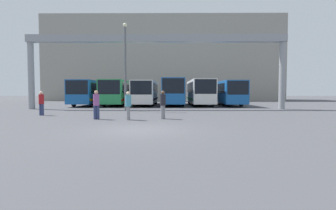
% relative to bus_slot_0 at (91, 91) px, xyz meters
% --- Properties ---
extents(ground_plane, '(200.00, 200.00, 0.00)m').
position_rel_bus_slot_0_xyz_m(ground_plane, '(8.54, -21.13, -1.74)').
color(ground_plane, '#47474C').
extents(building_backdrop, '(45.97, 12.00, 16.18)m').
position_rel_bus_slot_0_xyz_m(building_backdrop, '(8.54, 22.20, 6.35)').
color(building_backdrop, gray).
rests_on(building_backdrop, ground).
extents(overhead_gantry, '(25.14, 0.80, 7.21)m').
position_rel_bus_slot_0_xyz_m(overhead_gantry, '(8.54, -7.03, 4.22)').
color(overhead_gantry, gray).
rests_on(overhead_gantry, ground).
extents(bus_slot_0, '(2.63, 10.02, 3.02)m').
position_rel_bus_slot_0_xyz_m(bus_slot_0, '(0.00, 0.00, 0.00)').
color(bus_slot_0, '#1959A5').
rests_on(bus_slot_0, ground).
extents(bus_slot_1, '(2.60, 11.08, 3.04)m').
position_rel_bus_slot_0_xyz_m(bus_slot_1, '(3.41, 0.53, 0.02)').
color(bus_slot_1, '#268C4C').
rests_on(bus_slot_1, ground).
extents(bus_slot_2, '(2.51, 11.76, 2.98)m').
position_rel_bus_slot_0_xyz_m(bus_slot_2, '(6.83, 0.87, -0.02)').
color(bus_slot_2, silver).
rests_on(bus_slot_2, ground).
extents(bus_slot_3, '(2.59, 10.67, 3.23)m').
position_rel_bus_slot_0_xyz_m(bus_slot_3, '(10.24, 0.33, 0.12)').
color(bus_slot_3, '#1959A5').
rests_on(bus_slot_3, ground).
extents(bus_slot_4, '(2.54, 11.49, 3.14)m').
position_rel_bus_slot_0_xyz_m(bus_slot_4, '(13.66, 0.74, 0.07)').
color(bus_slot_4, silver).
rests_on(bus_slot_4, ground).
extents(bus_slot_5, '(2.48, 12.18, 2.96)m').
position_rel_bus_slot_0_xyz_m(bus_slot_5, '(17.07, 1.08, -0.03)').
color(bus_slot_5, '#1959A5').
rests_on(bus_slot_5, ground).
extents(pedestrian_mid_left, '(0.36, 0.36, 1.74)m').
position_rel_bus_slot_0_xyz_m(pedestrian_mid_left, '(0.66, -13.97, -0.82)').
color(pedestrian_mid_left, navy).
rests_on(pedestrian_mid_left, ground).
extents(pedestrian_mid_right, '(0.36, 0.36, 1.72)m').
position_rel_bus_slot_0_xyz_m(pedestrian_mid_right, '(7.39, -16.96, -0.83)').
color(pedestrian_mid_right, gray).
rests_on(pedestrian_mid_right, ground).
extents(pedestrian_far_center, '(0.37, 0.37, 1.76)m').
position_rel_bus_slot_0_xyz_m(pedestrian_far_center, '(9.46, -16.33, -0.81)').
color(pedestrian_far_center, gray).
rests_on(pedestrian_far_center, ground).
extents(pedestrian_near_right, '(0.37, 0.37, 1.78)m').
position_rel_bus_slot_0_xyz_m(pedestrian_near_right, '(5.37, -16.63, -0.80)').
color(pedestrian_near_right, navy).
rests_on(pedestrian_near_right, ground).
extents(lamp_post, '(0.36, 0.36, 7.69)m').
position_rel_bus_slot_0_xyz_m(lamp_post, '(5.96, -9.55, 2.46)').
color(lamp_post, '#595B60').
rests_on(lamp_post, ground).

